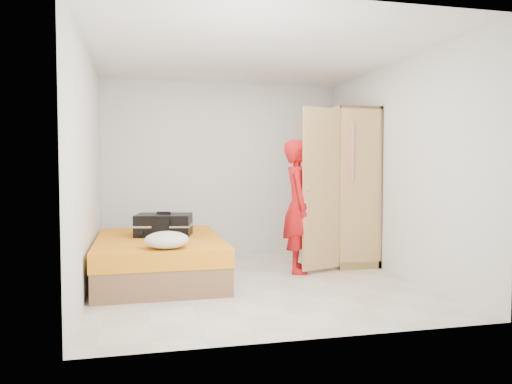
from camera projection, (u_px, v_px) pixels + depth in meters
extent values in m
plane|color=beige|center=(253.00, 281.00, 5.78)|extent=(4.00, 4.00, 0.00)
plane|color=white|center=(253.00, 54.00, 5.64)|extent=(4.00, 4.00, 0.00)
cube|color=white|center=(223.00, 168.00, 7.65)|extent=(3.60, 0.02, 2.60)
cube|color=white|center=(312.00, 171.00, 3.77)|extent=(3.60, 0.02, 2.60)
cube|color=white|center=(88.00, 169.00, 5.30)|extent=(0.02, 4.00, 2.60)
cube|color=white|center=(395.00, 169.00, 6.13)|extent=(0.02, 4.00, 2.60)
cube|color=brown|center=(159.00, 267.00, 5.86)|extent=(1.40, 2.00, 0.30)
cube|color=orange|center=(159.00, 246.00, 5.84)|extent=(1.42, 2.02, 0.20)
cube|color=tan|center=(361.00, 186.00, 7.01)|extent=(0.04, 1.20, 2.10)
cube|color=tan|center=(361.00, 188.00, 6.38)|extent=(0.58, 0.04, 2.10)
cube|color=tan|center=(327.00, 185.00, 7.51)|extent=(0.58, 0.04, 2.10)
cube|color=tan|center=(344.00, 112.00, 6.89)|extent=(0.58, 1.20, 0.04)
cube|color=tan|center=(342.00, 257.00, 7.00)|extent=(0.58, 1.20, 0.10)
cube|color=tan|center=(317.00, 186.00, 7.17)|extent=(0.04, 0.59, 2.00)
cube|color=tan|center=(322.00, 189.00, 6.17)|extent=(0.57, 0.25, 2.00)
cylinder|color=#B2B2B7|center=(343.00, 124.00, 6.90)|extent=(0.02, 1.10, 0.02)
imported|color=red|center=(299.00, 206.00, 6.25)|extent=(0.55, 0.69, 1.66)
cube|color=black|center=(164.00, 225.00, 5.98)|extent=(0.72, 0.58, 0.26)
cube|color=black|center=(164.00, 213.00, 5.98)|extent=(0.17, 0.08, 0.03)
ellipsoid|color=beige|center=(167.00, 240.00, 5.04)|extent=(0.45, 0.45, 0.17)
cube|color=beige|center=(171.00, 224.00, 6.71)|extent=(0.54, 0.31, 0.09)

